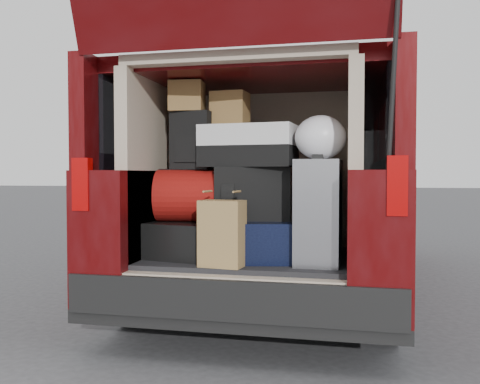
% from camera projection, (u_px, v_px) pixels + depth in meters
% --- Properties ---
extents(ground, '(80.00, 80.00, 0.00)m').
position_uv_depth(ground, '(242.00, 352.00, 3.07)').
color(ground, '#373739').
rests_on(ground, ground).
extents(minivan, '(1.90, 5.35, 2.77)m').
position_uv_depth(minivan, '(282.00, 192.00, 4.85)').
color(minivan, black).
rests_on(minivan, ground).
extents(load_floor, '(1.24, 1.05, 0.55)m').
position_uv_depth(load_floor, '(251.00, 297.00, 3.32)').
color(load_floor, black).
rests_on(load_floor, ground).
extents(black_hardshell, '(0.51, 0.63, 0.22)m').
position_uv_depth(black_hardshell, '(190.00, 238.00, 3.29)').
color(black_hardshell, black).
rests_on(black_hardshell, load_floor).
extents(navy_hardshell, '(0.55, 0.63, 0.24)m').
position_uv_depth(navy_hardshell, '(253.00, 239.00, 3.18)').
color(navy_hardshell, black).
rests_on(navy_hardshell, load_floor).
extents(silver_roller, '(0.27, 0.42, 0.61)m').
position_uv_depth(silver_roller, '(319.00, 212.00, 2.99)').
color(silver_roller, silver).
rests_on(silver_roller, load_floor).
extents(kraft_bag, '(0.26, 0.19, 0.38)m').
position_uv_depth(kraft_bag, '(222.00, 233.00, 2.89)').
color(kraft_bag, olive).
rests_on(kraft_bag, load_floor).
extents(red_duffel, '(0.55, 0.39, 0.33)m').
position_uv_depth(red_duffel, '(197.00, 196.00, 3.25)').
color(red_duffel, maroon).
rests_on(red_duffel, black_hardshell).
extents(black_soft_case, '(0.50, 0.35, 0.33)m').
position_uv_depth(black_soft_case, '(252.00, 193.00, 3.18)').
color(black_soft_case, black).
rests_on(black_soft_case, navy_hardshell).
extents(backpack, '(0.28, 0.19, 0.37)m').
position_uv_depth(backpack, '(193.00, 141.00, 3.27)').
color(backpack, black).
rests_on(backpack, red_duffel).
extents(twotone_duffel, '(0.61, 0.35, 0.26)m').
position_uv_depth(twotone_duffel, '(248.00, 146.00, 3.18)').
color(twotone_duffel, silver).
rests_on(twotone_duffel, black_soft_case).
extents(grocery_sack_lower, '(0.23, 0.19, 0.19)m').
position_uv_depth(grocery_sack_lower, '(187.00, 97.00, 3.26)').
color(grocery_sack_lower, olive).
rests_on(grocery_sack_lower, backpack).
extents(grocery_sack_upper, '(0.24, 0.20, 0.22)m').
position_uv_depth(grocery_sack_upper, '(230.00, 110.00, 3.29)').
color(grocery_sack_upper, olive).
rests_on(grocery_sack_upper, twotone_duffel).
extents(plastic_bag_right, '(0.34, 0.32, 0.26)m').
position_uv_depth(plastic_bag_right, '(320.00, 138.00, 2.97)').
color(plastic_bag_right, white).
rests_on(plastic_bag_right, silver_roller).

